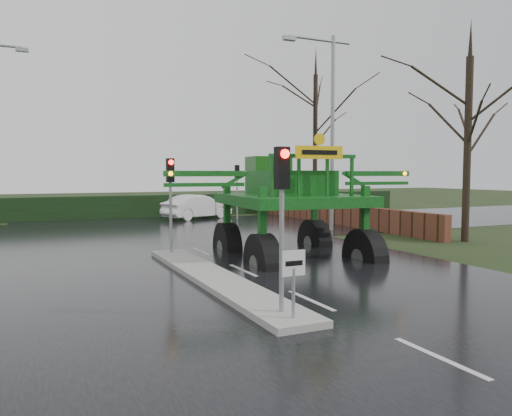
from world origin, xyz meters
name	(u,v)px	position (x,y,z in m)	size (l,w,h in m)	color
ground	(311,301)	(0.00, 0.00, 0.00)	(140.00, 140.00, 0.00)	black
road_main	(186,245)	(0.00, 10.00, 0.00)	(14.00, 80.00, 0.02)	black
road_cross	(152,230)	(0.00, 16.00, 0.01)	(80.00, 12.00, 0.02)	black
median_island	(214,278)	(-1.30, 3.00, 0.09)	(1.20, 10.00, 0.16)	gray
hedge_row	(125,207)	(0.00, 24.00, 0.75)	(44.00, 0.90, 1.50)	black
brick_wall	(323,212)	(10.50, 16.00, 0.60)	(0.40, 20.00, 1.20)	#592D1E
keep_left_sign	(294,273)	(-1.30, -1.50, 1.06)	(0.50, 0.07, 1.35)	gray
traffic_signal_near	(282,193)	(-1.30, -1.01, 2.59)	(0.26, 0.33, 3.52)	gray
traffic_signal_mid	(170,185)	(-1.30, 7.49, 2.59)	(0.26, 0.33, 3.52)	gray
traffic_signal_far	(237,179)	(6.50, 20.01, 2.59)	(0.26, 0.33, 3.52)	gray
street_light_right	(328,115)	(8.19, 12.00, 5.99)	(3.85, 0.30, 10.00)	gray
tree_right_near	(468,122)	(11.50, 6.00, 5.20)	(5.60, 5.60, 9.64)	black
tree_right_far	(315,124)	(13.00, 21.00, 6.50)	(7.00, 7.00, 12.05)	black
crop_sprayer	(259,187)	(0.89, 4.70, 2.53)	(9.57, 6.29, 5.36)	black
white_sedan	(197,219)	(4.16, 21.18, 0.00)	(1.66, 4.77, 1.57)	white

